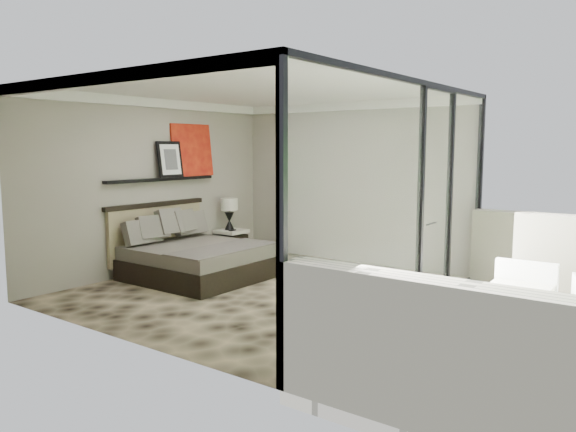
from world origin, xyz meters
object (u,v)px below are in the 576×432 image
Objects in this scene: table_lamp at (229,210)px; lounger at (513,304)px; bed at (194,257)px; nightstand at (231,244)px.

lounger is (5.24, -0.77, -0.71)m from table_lamp.
bed is at bearing -67.44° from table_lamp.
lounger is at bearing -22.26° from nightstand.
nightstand is 0.84× the size of table_lamp.
bed is 1.27× the size of lounger.
table_lamp is at bearing 169.19° from lounger.
lounger is at bearing -8.41° from table_lamp.
lounger is at bearing 9.05° from bed.
bed is 4.02× the size of nightstand.
bed reaches higher than lounger.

